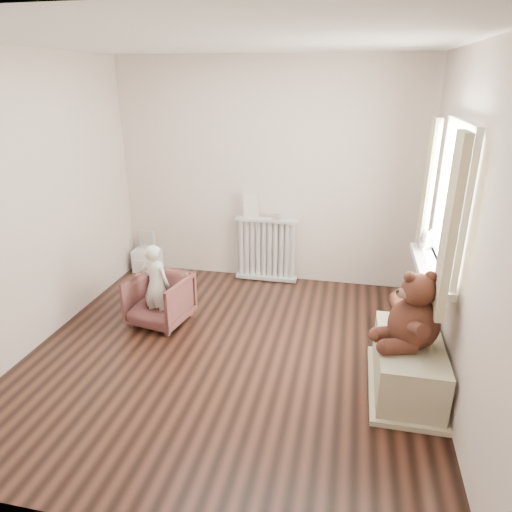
% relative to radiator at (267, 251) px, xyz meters
% --- Properties ---
extents(floor, '(3.60, 3.60, 0.01)m').
position_rel_radiator_xyz_m(floor, '(-0.02, -1.68, -0.39)').
color(floor, black).
rests_on(floor, ground).
extents(ceiling, '(3.60, 3.60, 0.01)m').
position_rel_radiator_xyz_m(ceiling, '(-0.02, -1.68, 2.21)').
color(ceiling, white).
rests_on(ceiling, ground).
extents(back_wall, '(3.60, 0.02, 2.60)m').
position_rel_radiator_xyz_m(back_wall, '(-0.02, 0.12, 0.91)').
color(back_wall, silver).
rests_on(back_wall, ground).
extents(front_wall, '(3.60, 0.02, 2.60)m').
position_rel_radiator_xyz_m(front_wall, '(-0.02, -3.48, 0.91)').
color(front_wall, silver).
rests_on(front_wall, ground).
extents(left_wall, '(0.02, 3.60, 2.60)m').
position_rel_radiator_xyz_m(left_wall, '(-1.82, -1.68, 0.91)').
color(left_wall, silver).
rests_on(left_wall, ground).
extents(right_wall, '(0.02, 3.60, 2.60)m').
position_rel_radiator_xyz_m(right_wall, '(1.78, -1.68, 0.91)').
color(right_wall, silver).
rests_on(right_wall, ground).
extents(window, '(0.03, 0.90, 1.10)m').
position_rel_radiator_xyz_m(window, '(1.74, -1.38, 1.06)').
color(window, white).
rests_on(window, right_wall).
extents(window_sill, '(0.22, 1.10, 0.06)m').
position_rel_radiator_xyz_m(window_sill, '(1.65, -1.38, 0.48)').
color(window_sill, silver).
rests_on(window_sill, right_wall).
extents(curtain_left, '(0.06, 0.26, 1.30)m').
position_rel_radiator_xyz_m(curtain_left, '(1.63, -1.95, 1.00)').
color(curtain_left, beige).
rests_on(curtain_left, right_wall).
extents(curtain_right, '(0.06, 0.26, 1.30)m').
position_rel_radiator_xyz_m(curtain_right, '(1.63, -0.81, 1.00)').
color(curtain_right, beige).
rests_on(curtain_right, right_wall).
extents(radiator, '(0.75, 0.14, 0.79)m').
position_rel_radiator_xyz_m(radiator, '(0.00, 0.00, 0.00)').
color(radiator, silver).
rests_on(radiator, floor).
extents(paper_doll, '(0.18, 0.02, 0.30)m').
position_rel_radiator_xyz_m(paper_doll, '(-0.19, 0.00, 0.55)').
color(paper_doll, beige).
rests_on(paper_doll, radiator).
extents(tin_a, '(0.10, 0.10, 0.06)m').
position_rel_radiator_xyz_m(tin_a, '(0.11, 0.00, 0.43)').
color(tin_a, '#A59E8C').
rests_on(tin_a, radiator).
extents(toy_vanity, '(0.34, 0.24, 0.53)m').
position_rel_radiator_xyz_m(toy_vanity, '(-1.57, -0.03, -0.11)').
color(toy_vanity, silver).
rests_on(toy_vanity, floor).
extents(armchair, '(0.64, 0.66, 0.51)m').
position_rel_radiator_xyz_m(armchair, '(-0.86, -1.27, -0.13)').
color(armchair, brown).
rests_on(armchair, floor).
extents(child, '(0.34, 0.26, 0.85)m').
position_rel_radiator_xyz_m(child, '(-0.86, -1.32, 0.05)').
color(child, white).
rests_on(child, armchair).
extents(toy_bench, '(0.49, 0.93, 0.44)m').
position_rel_radiator_xyz_m(toy_bench, '(1.50, -1.86, -0.19)').
color(toy_bench, '#C1BC97').
rests_on(toy_bench, floor).
extents(teddy_bear, '(0.58, 0.51, 0.61)m').
position_rel_radiator_xyz_m(teddy_bear, '(1.49, -1.92, 0.28)').
color(teddy_bear, black).
rests_on(teddy_bear, toy_bench).
extents(plush_cat, '(0.20, 0.27, 0.20)m').
position_rel_radiator_xyz_m(plush_cat, '(1.64, -0.98, 0.61)').
color(plush_cat, slate).
rests_on(plush_cat, window_sill).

